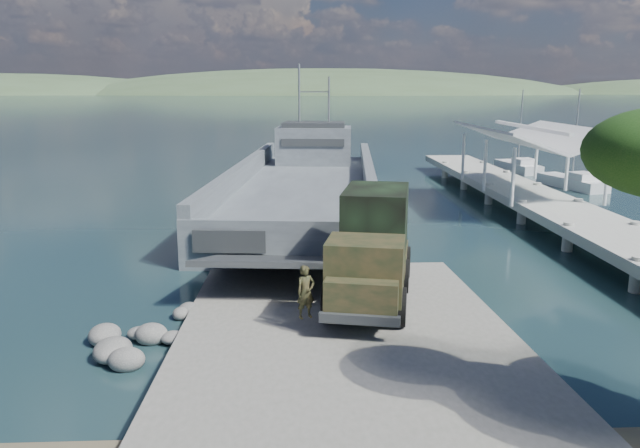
{
  "coord_description": "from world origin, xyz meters",
  "views": [
    {
      "loc": [
        -1.58,
        -17.93,
        7.66
      ],
      "look_at": [
        -0.48,
        6.0,
        2.32
      ],
      "focal_mm": 35.0,
      "sensor_mm": 36.0,
      "label": 1
    }
  ],
  "objects_px": {
    "landing_craft": "(305,195)",
    "soldier": "(306,304)",
    "military_truck": "(372,246)",
    "sailboat_far": "(519,167)",
    "pier": "(532,188)",
    "sailboat_near": "(573,183)"
  },
  "relations": [
    {
      "from": "soldier",
      "to": "military_truck",
      "type": "bearing_deg",
      "value": 26.28
    },
    {
      "from": "pier",
      "to": "soldier",
      "type": "relative_size",
      "value": 27.4
    },
    {
      "from": "military_truck",
      "to": "soldier",
      "type": "xyz_separation_m",
      "value": [
        -2.37,
        -3.12,
        -0.96
      ]
    },
    {
      "from": "landing_craft",
      "to": "soldier",
      "type": "distance_m",
      "value": 21.74
    },
    {
      "from": "landing_craft",
      "to": "soldier",
      "type": "relative_size",
      "value": 21.39
    },
    {
      "from": "landing_craft",
      "to": "sailboat_near",
      "type": "xyz_separation_m",
      "value": [
        20.6,
        6.82,
        -0.41
      ]
    },
    {
      "from": "sailboat_near",
      "to": "pier",
      "type": "bearing_deg",
      "value": -140.69
    },
    {
      "from": "soldier",
      "to": "sailboat_near",
      "type": "xyz_separation_m",
      "value": [
        21.06,
        28.55,
        -0.9
      ]
    },
    {
      "from": "pier",
      "to": "landing_craft",
      "type": "relative_size",
      "value": 1.28
    },
    {
      "from": "military_truck",
      "to": "sailboat_far",
      "type": "xyz_separation_m",
      "value": [
        17.88,
        34.86,
        -1.87
      ]
    },
    {
      "from": "pier",
      "to": "sailboat_far",
      "type": "relative_size",
      "value": 5.86
    },
    {
      "from": "pier",
      "to": "soldier",
      "type": "distance_m",
      "value": 23.85
    },
    {
      "from": "pier",
      "to": "sailboat_far",
      "type": "height_order",
      "value": "sailboat_far"
    },
    {
      "from": "pier",
      "to": "sailboat_far",
      "type": "bearing_deg",
      "value": 72.14
    },
    {
      "from": "landing_craft",
      "to": "soldier",
      "type": "height_order",
      "value": "landing_craft"
    },
    {
      "from": "pier",
      "to": "landing_craft",
      "type": "distance_m",
      "value": 13.99
    },
    {
      "from": "soldier",
      "to": "landing_craft",
      "type": "bearing_deg",
      "value": 62.33
    },
    {
      "from": "soldier",
      "to": "sailboat_far",
      "type": "height_order",
      "value": "sailboat_far"
    },
    {
      "from": "landing_craft",
      "to": "sailboat_far",
      "type": "distance_m",
      "value": 25.61
    },
    {
      "from": "soldier",
      "to": "pier",
      "type": "bearing_deg",
      "value": 27.03
    },
    {
      "from": "soldier",
      "to": "sailboat_near",
      "type": "height_order",
      "value": "sailboat_near"
    },
    {
      "from": "pier",
      "to": "soldier",
      "type": "height_order",
      "value": "pier"
    }
  ]
}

